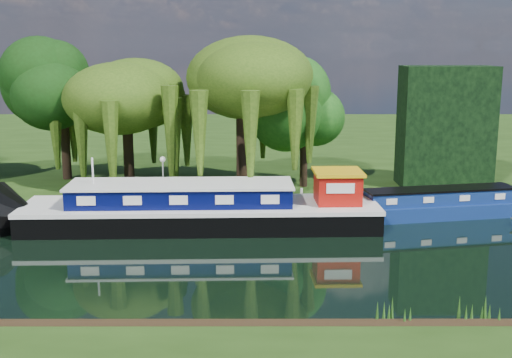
{
  "coord_description": "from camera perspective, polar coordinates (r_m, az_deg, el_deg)",
  "views": [
    {
      "loc": [
        6.24,
        -28.69,
        9.74
      ],
      "look_at": [
        6.29,
        4.64,
        2.8
      ],
      "focal_mm": 45.0,
      "sensor_mm": 36.0,
      "label": 1
    }
  ],
  "objects": [
    {
      "name": "tree_far_right",
      "position": [
        42.57,
        4.33,
        6.09
      ],
      "size": [
        4.53,
        4.53,
        7.41
      ],
      "color": "black",
      "rests_on": "far_bank"
    },
    {
      "name": "lamppost",
      "position": [
        40.28,
        -8.28,
        1.17
      ],
      "size": [
        0.36,
        0.36,
        2.56
      ],
      "color": "silver",
      "rests_on": "far_bank"
    },
    {
      "name": "mooring_posts",
      "position": [
        38.71,
        -10.11,
        -1.55
      ],
      "size": [
        19.16,
        0.16,
        1.0
      ],
      "color": "silver",
      "rests_on": "far_bank"
    },
    {
      "name": "tree_far_mid",
      "position": [
        46.84,
        -16.84,
        7.53
      ],
      "size": [
        5.54,
        5.54,
        9.06
      ],
      "color": "black",
      "rests_on": "far_bank"
    },
    {
      "name": "ground",
      "position": [
        30.93,
        -11.8,
        -6.85
      ],
      "size": [
        120.0,
        120.0,
        0.0
      ],
      "primitive_type": "plane",
      "color": "black"
    },
    {
      "name": "willow_right",
      "position": [
        40.54,
        -1.3,
        7.94
      ],
      "size": [
        7.42,
        7.42,
        9.03
      ],
      "color": "black",
      "rests_on": "far_bank"
    },
    {
      "name": "dutch_barge",
      "position": [
        35.06,
        -4.64,
        -2.7
      ],
      "size": [
        19.39,
        4.94,
        4.07
      ],
      "rotation": [
        0.0,
        0.0,
        0.03
      ],
      "color": "black",
      "rests_on": "ground"
    },
    {
      "name": "reeds_near",
      "position": [
        23.03,
        1.54,
        -11.76
      ],
      "size": [
        33.7,
        1.5,
        1.1
      ],
      "color": "#254E15",
      "rests_on": "ground"
    },
    {
      "name": "willow_left",
      "position": [
        44.08,
        -11.46,
        6.97
      ],
      "size": [
        6.65,
        6.65,
        7.97
      ],
      "color": "black",
      "rests_on": "far_bank"
    },
    {
      "name": "narrowboat",
      "position": [
        38.63,
        16.0,
        -2.31
      ],
      "size": [
        12.77,
        4.45,
        1.84
      ],
      "rotation": [
        0.0,
        0.0,
        0.19
      ],
      "color": "navy",
      "rests_on": "ground"
    },
    {
      "name": "conifer_hedge",
      "position": [
        44.87,
        16.49,
        4.51
      ],
      "size": [
        6.0,
        3.0,
        8.0
      ],
      "primitive_type": "cube",
      "color": "black",
      "rests_on": "far_bank"
    },
    {
      "name": "far_bank",
      "position": [
        63.71,
        -5.71,
        3.11
      ],
      "size": [
        120.0,
        52.0,
        0.45
      ],
      "primitive_type": "cube",
      "color": "#1F390F",
      "rests_on": "ground"
    }
  ]
}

